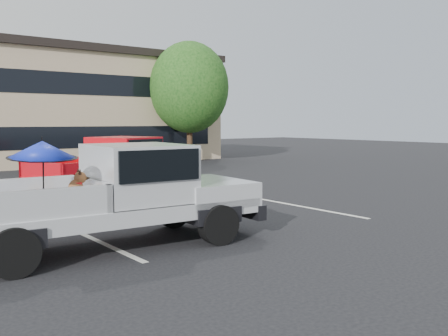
{
  "coord_description": "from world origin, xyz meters",
  "views": [
    {
      "loc": [
        -6.88,
        -7.57,
        2.3
      ],
      "look_at": [
        -0.3,
        0.89,
        1.3
      ],
      "focal_mm": 40.0,
      "sensor_mm": 36.0,
      "label": 1
    }
  ],
  "objects_px": {
    "silver_pickup": "(127,189)",
    "tree_back": "(83,89)",
    "red_pickup": "(120,164)",
    "tree_right": "(189,87)"
  },
  "relations": [
    {
      "from": "silver_pickup",
      "to": "tree_back",
      "type": "bearing_deg",
      "value": 73.9
    },
    {
      "from": "tree_back",
      "to": "red_pickup",
      "type": "xyz_separation_m",
      "value": [
        -6.02,
        -17.57,
        -3.41
      ]
    },
    {
      "from": "tree_back",
      "to": "red_pickup",
      "type": "distance_m",
      "value": 18.88
    },
    {
      "from": "tree_right",
      "to": "red_pickup",
      "type": "height_order",
      "value": "tree_right"
    },
    {
      "from": "silver_pickup",
      "to": "red_pickup",
      "type": "bearing_deg",
      "value": 69.28
    },
    {
      "from": "tree_back",
      "to": "silver_pickup",
      "type": "relative_size",
      "value": 1.22
    },
    {
      "from": "silver_pickup",
      "to": "red_pickup",
      "type": "distance_m",
      "value": 6.27
    },
    {
      "from": "tree_right",
      "to": "tree_back",
      "type": "height_order",
      "value": "tree_back"
    },
    {
      "from": "tree_right",
      "to": "tree_back",
      "type": "bearing_deg",
      "value": 110.56
    },
    {
      "from": "tree_back",
      "to": "silver_pickup",
      "type": "bearing_deg",
      "value": -110.47
    }
  ]
}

